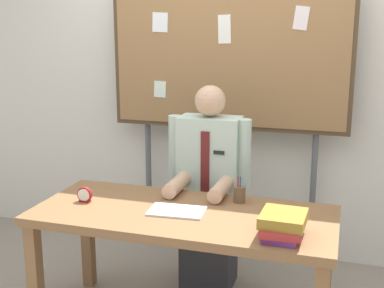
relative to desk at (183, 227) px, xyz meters
name	(u,v)px	position (x,y,z in m)	size (l,w,h in m)	color
back_wall	(234,80)	(0.00, 1.23, 0.70)	(6.40, 0.08, 2.70)	silver
desk	(183,227)	(0.00, 0.00, 0.00)	(1.69, 0.73, 0.74)	brown
person	(209,197)	(0.00, 0.55, 0.00)	(0.55, 0.56, 1.38)	#2D2D33
bulletin_board	(228,59)	(0.00, 1.03, 0.87)	(1.74, 0.09, 2.07)	#4C3823
book_stack	(283,224)	(0.58, -0.18, 0.15)	(0.22, 0.28, 0.12)	#72337F
open_notebook	(177,211)	(-0.03, -0.02, 0.10)	(0.31, 0.20, 0.01)	silver
desk_clock	(85,195)	(-0.60, -0.02, 0.13)	(0.09, 0.04, 0.09)	maroon
pen_holder	(240,194)	(0.27, 0.25, 0.14)	(0.07, 0.07, 0.16)	brown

